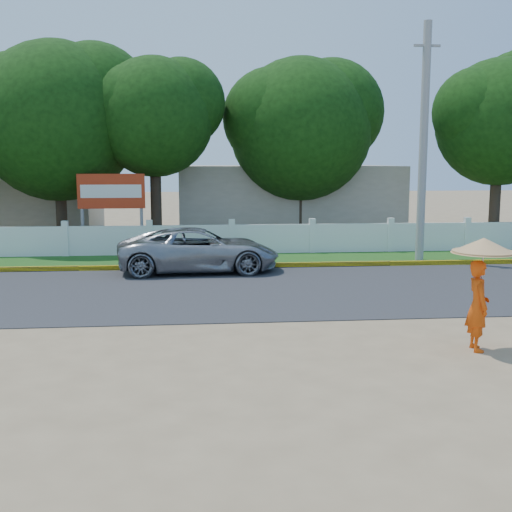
{
  "coord_description": "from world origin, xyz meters",
  "views": [
    {
      "loc": [
        -1.39,
        -12.25,
        3.43
      ],
      "look_at": [
        0.0,
        2.0,
        1.3
      ],
      "focal_mm": 45.0,
      "sensor_mm": 36.0,
      "label": 1
    }
  ],
  "objects_px": {
    "billboard": "(111,195)",
    "monk_with_parasol": "(481,278)",
    "vehicle": "(199,250)",
    "utility_pole": "(423,144)"
  },
  "relations": [
    {
      "from": "billboard",
      "to": "monk_with_parasol",
      "type": "bearing_deg",
      "value": -58.99
    },
    {
      "from": "billboard",
      "to": "vehicle",
      "type": "bearing_deg",
      "value": -55.94
    },
    {
      "from": "vehicle",
      "to": "monk_with_parasol",
      "type": "relative_size",
      "value": 2.39
    },
    {
      "from": "vehicle",
      "to": "billboard",
      "type": "distance_m",
      "value": 5.92
    },
    {
      "from": "utility_pole",
      "to": "billboard",
      "type": "height_order",
      "value": "utility_pole"
    },
    {
      "from": "monk_with_parasol",
      "to": "vehicle",
      "type": "bearing_deg",
      "value": 119.3
    },
    {
      "from": "billboard",
      "to": "utility_pole",
      "type": "bearing_deg",
      "value": -16.79
    },
    {
      "from": "utility_pole",
      "to": "vehicle",
      "type": "bearing_deg",
      "value": -168.92
    },
    {
      "from": "utility_pole",
      "to": "billboard",
      "type": "relative_size",
      "value": 2.71
    },
    {
      "from": "vehicle",
      "to": "billboard",
      "type": "relative_size",
      "value": 1.68
    }
  ]
}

